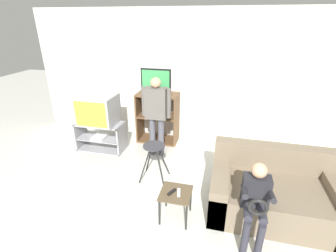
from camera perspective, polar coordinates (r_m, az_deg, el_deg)
wall_back at (r=4.97m, az=3.75°, el=11.12°), size 6.40×0.06×2.60m
tv_stand at (r=4.97m, az=-15.40°, el=-2.33°), size 0.92×0.44×0.55m
television_main at (r=4.78m, az=-16.13°, el=3.72°), size 0.69×0.55×0.55m
media_shelf at (r=5.03m, az=-2.41°, el=2.05°), size 0.83×0.46×1.03m
television_flat at (r=4.81m, az=-2.86°, el=10.27°), size 0.60×0.20×0.49m
folding_stool at (r=3.81m, az=-3.29°, el=-6.09°), size 0.43×0.38×0.62m
snack_table at (r=3.20m, az=1.82°, el=-16.12°), size 0.39×0.39×0.40m
remote_control_black at (r=3.15m, az=0.90°, el=-15.18°), size 0.10×0.14×0.02m
remote_control_white at (r=3.14m, az=2.54°, el=-15.31°), size 0.06×0.15×0.02m
couch at (r=3.62m, az=23.50°, el=-14.21°), size 1.64×1.00×0.82m
person_standing_adult at (r=4.35m, az=-2.79°, el=3.69°), size 0.53×0.20×1.49m
person_seated_child at (r=2.94m, az=19.86°, el=-15.74°), size 0.33×0.43×0.99m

